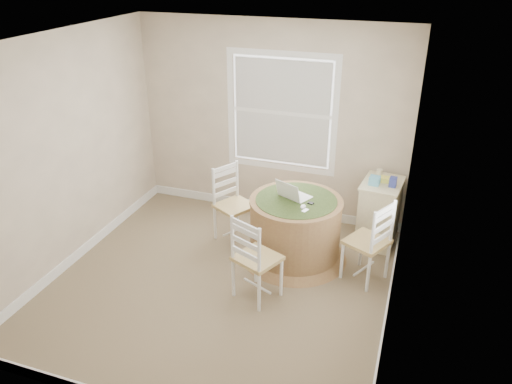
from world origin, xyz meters
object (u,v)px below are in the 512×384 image
(laptop, at_px, (294,195))
(chair_near, at_px, (257,258))
(corner_chest, at_px, (379,212))
(chair_left, at_px, (235,206))
(round_table, at_px, (295,226))
(chair_right, at_px, (367,241))

(laptop, bearing_deg, chair_near, 107.13)
(corner_chest, bearing_deg, chair_left, -156.75)
(round_table, height_order, chair_near, chair_near)
(round_table, distance_m, laptop, 0.39)
(chair_left, bearing_deg, chair_right, -70.83)
(chair_right, bearing_deg, chair_left, -73.84)
(chair_near, relative_size, laptop, 2.23)
(chair_left, xyz_separation_m, laptop, (0.77, -0.10, 0.32))
(round_table, distance_m, chair_near, 0.87)
(round_table, bearing_deg, corner_chest, 56.77)
(chair_near, bearing_deg, corner_chest, -100.94)
(round_table, distance_m, corner_chest, 1.12)
(chair_right, distance_m, corner_chest, 0.85)
(chair_near, height_order, chair_right, same)
(chair_near, distance_m, laptop, 0.97)
(chair_left, bearing_deg, corner_chest, -42.80)
(chair_left, relative_size, laptop, 2.23)
(corner_chest, bearing_deg, laptop, -140.01)
(chair_left, height_order, corner_chest, chair_left)
(chair_near, bearing_deg, laptop, -74.52)
(chair_near, xyz_separation_m, laptop, (0.13, 0.90, 0.32))
(chair_left, distance_m, chair_near, 1.19)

